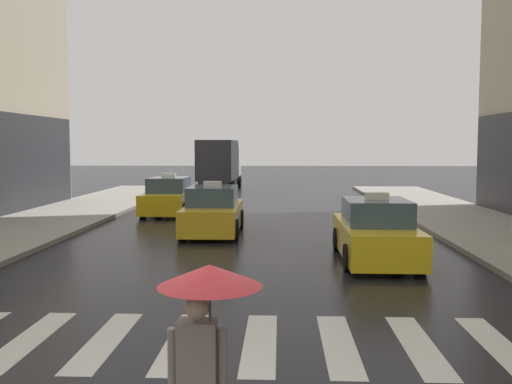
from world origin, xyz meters
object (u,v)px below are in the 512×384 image
Objects in this scene: taxi_second at (213,212)px; box_truck at (220,163)px; taxi_lead at (376,233)px; pedestrian_with_umbrella at (205,310)px; taxi_third at (169,198)px.

taxi_second is 18.14m from box_truck.
pedestrian_with_umbrella is at bearing -107.80° from taxi_lead.
box_truck reaches higher than pedestrian_with_umbrella.
taxi_second is (-4.82, 4.50, 0.00)m from taxi_lead.
pedestrian_with_umbrella is (4.21, -19.90, 0.79)m from taxi_third.
box_truck reaches higher than taxi_lead.
taxi_third is 20.36m from pedestrian_with_umbrella.
box_truck is 32.60m from pedestrian_with_umbrella.
pedestrian_with_umbrella is (3.30, -32.44, -0.34)m from box_truck.
pedestrian_with_umbrella reaches higher than taxi_third.
taxi_second and taxi_third have the same top height.
taxi_lead and taxi_third have the same top height.
pedestrian_with_umbrella is at bearing -84.19° from box_truck.
taxi_third is at bearing 101.94° from pedestrian_with_umbrella.
taxi_second is 0.60× the size of box_truck.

